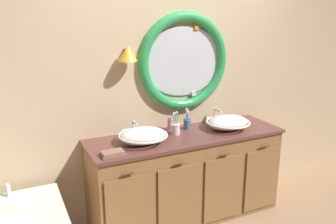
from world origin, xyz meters
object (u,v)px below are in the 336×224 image
at_px(toothbrush_holder_right, 187,123).
at_px(soap_dispenser, 171,124).
at_px(sink_basin_right, 228,122).
at_px(toothbrush_holder_left, 175,128).
at_px(folded_hand_towel, 113,154).
at_px(sink_basin_left, 143,135).

bearing_deg(toothbrush_holder_right, soap_dispenser, 166.77).
bearing_deg(soap_dispenser, sink_basin_right, -21.78).
distance_m(sink_basin_right, toothbrush_holder_left, 0.55).
bearing_deg(toothbrush_holder_left, folded_hand_towel, -160.42).
bearing_deg(soap_dispenser, toothbrush_holder_right, -13.23).
xyz_separation_m(toothbrush_holder_left, soap_dispenser, (0.01, 0.13, 0.00)).
xyz_separation_m(sink_basin_left, toothbrush_holder_right, (0.54, 0.17, -0.01)).
bearing_deg(toothbrush_holder_left, sink_basin_right, -8.61).
bearing_deg(sink_basin_right, sink_basin_left, 180.00).
xyz_separation_m(sink_basin_right, toothbrush_holder_right, (-0.36, 0.17, -0.01)).
bearing_deg(sink_basin_left, sink_basin_right, -0.00).
bearing_deg(folded_hand_towel, toothbrush_holder_left, 19.58).
bearing_deg(toothbrush_holder_right, toothbrush_holder_left, -152.82).
distance_m(sink_basin_left, toothbrush_holder_right, 0.56).
height_order(toothbrush_holder_left, folded_hand_towel, toothbrush_holder_left).
bearing_deg(folded_hand_towel, sink_basin_left, 26.42).
distance_m(sink_basin_right, soap_dispenser, 0.57).
xyz_separation_m(sink_basin_left, sink_basin_right, (0.90, -0.00, -0.00)).
xyz_separation_m(sink_basin_left, folded_hand_towel, (-0.33, -0.16, -0.05)).
relative_size(toothbrush_holder_left, soap_dispenser, 1.55).
height_order(toothbrush_holder_left, toothbrush_holder_right, toothbrush_holder_left).
bearing_deg(sink_basin_left, toothbrush_holder_left, 12.80).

